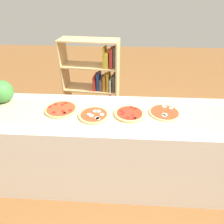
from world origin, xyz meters
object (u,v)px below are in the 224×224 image
object	(u,v)px
pizza_pepperoni_0	(61,109)
pizza_mozzarella_3	(165,112)
bookshelf	(99,88)
pizza_mozzarella_1	(94,115)
watermelon	(1,92)
pizza_pepperoni_2	(130,114)

from	to	relation	value
pizza_pepperoni_0	pizza_mozzarella_3	bearing A→B (deg)	0.10
bookshelf	pizza_mozzarella_3	bearing A→B (deg)	-51.29
pizza_mozzarella_1	bookshelf	bearing A→B (deg)	94.56
watermelon	bookshelf	distance (m)	1.26
pizza_mozzarella_3	watermelon	size ratio (longest dim) A/B	1.26
pizza_mozzarella_1	bookshelf	distance (m)	1.06
pizza_pepperoni_0	pizza_mozzarella_1	world-z (taller)	same
watermelon	bookshelf	world-z (taller)	bookshelf
pizza_pepperoni_2	pizza_mozzarella_3	distance (m)	0.34
pizza_pepperoni_0	watermelon	distance (m)	0.68
pizza_pepperoni_0	bookshelf	bearing A→B (deg)	74.83
pizza_pepperoni_0	bookshelf	xyz separation A→B (m)	(0.26, 0.95, -0.22)
pizza_pepperoni_0	bookshelf	distance (m)	1.01
pizza_mozzarella_1	pizza_mozzarella_3	bearing A→B (deg)	7.16
pizza_mozzarella_1	pizza_mozzarella_3	world-z (taller)	pizza_mozzarella_1
pizza_mozzarella_3	bookshelf	distance (m)	1.23
pizza_pepperoni_0	pizza_pepperoni_2	xyz separation A→B (m)	(0.68, -0.04, 0.00)
pizza_mozzarella_1	watermelon	xyz separation A→B (m)	(-0.99, 0.22, 0.11)
watermelon	bookshelf	xyz separation A→B (m)	(0.91, 0.81, -0.33)
pizza_pepperoni_2	watermelon	world-z (taller)	watermelon
watermelon	pizza_pepperoni_0	bearing A→B (deg)	-11.84
pizza_pepperoni_2	pizza_pepperoni_0	bearing A→B (deg)	176.41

